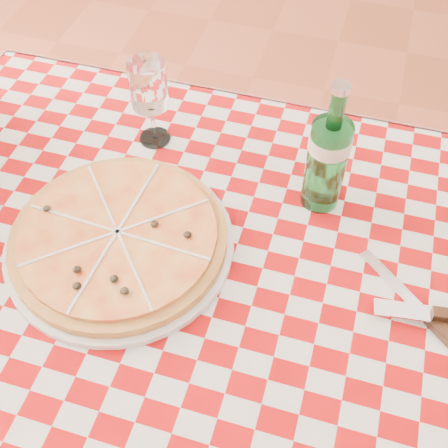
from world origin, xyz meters
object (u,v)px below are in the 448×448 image
object	(u,v)px
dining_table	(225,310)
wine_glass	(151,103)
water_bottle	(329,148)
pizza_plate	(119,237)

from	to	relation	value
dining_table	wine_glass	size ratio (longest dim) A/B	6.92
wine_glass	water_bottle	bearing A→B (deg)	-10.98
dining_table	pizza_plate	world-z (taller)	pizza_plate
dining_table	pizza_plate	distance (m)	0.22
dining_table	pizza_plate	bearing A→B (deg)	176.12
pizza_plate	wine_glass	size ratio (longest dim) A/B	2.16
dining_table	wine_glass	bearing A→B (deg)	129.25
dining_table	wine_glass	world-z (taller)	wine_glass
water_bottle	wine_glass	bearing A→B (deg)	169.02
water_bottle	wine_glass	world-z (taller)	water_bottle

